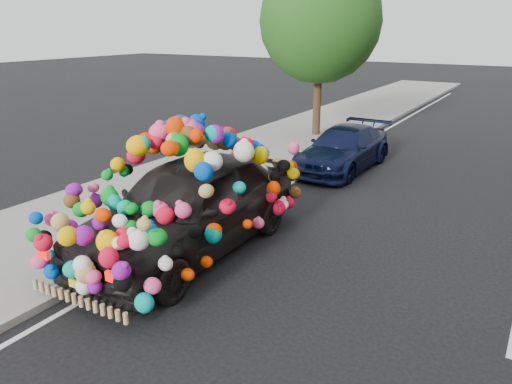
# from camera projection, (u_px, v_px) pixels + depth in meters

# --- Properties ---
(ground) EXTENTS (100.00, 100.00, 0.00)m
(ground) POSITION_uv_depth(u_px,v_px,m) (288.00, 261.00, 8.69)
(ground) COLOR black
(ground) RESTS_ON ground
(sidewalk) EXTENTS (4.00, 60.00, 0.12)m
(sidewalk) POSITION_uv_depth(u_px,v_px,m) (112.00, 212.00, 10.77)
(sidewalk) COLOR gray
(sidewalk) RESTS_ON ground
(kerb) EXTENTS (0.15, 60.00, 0.13)m
(kerb) POSITION_uv_depth(u_px,v_px,m) (182.00, 230.00, 9.82)
(kerb) COLOR gray
(kerb) RESTS_ON ground
(tree_near_sidewalk) EXTENTS (4.20, 4.20, 6.13)m
(tree_near_sidewalk) POSITION_uv_depth(u_px,v_px,m) (320.00, 21.00, 16.99)
(tree_near_sidewalk) COLOR #332114
(tree_near_sidewalk) RESTS_ON ground
(plush_art_car) EXTENTS (2.43, 5.24, 2.36)m
(plush_art_car) POSITION_uv_depth(u_px,v_px,m) (188.00, 186.00, 8.75)
(plush_art_car) COLOR black
(plush_art_car) RESTS_ON ground
(navy_sedan) EXTENTS (1.78, 4.11, 1.18)m
(navy_sedan) POSITION_uv_depth(u_px,v_px,m) (344.00, 148.00, 14.09)
(navy_sedan) COLOR black
(navy_sedan) RESTS_ON ground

